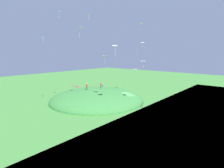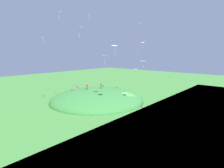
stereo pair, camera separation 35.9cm
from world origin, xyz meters
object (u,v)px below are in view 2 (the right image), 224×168
at_px(kite_3, 80,28).
at_px(kite_7, 135,69).
at_px(person_watching_kites, 101,85).
at_px(mooring_post, 142,105).
at_px(kite_4, 137,50).
at_px(kite_5, 114,46).
at_px(person_walking_path, 103,86).
at_px(kite_8, 143,61).
at_px(kite_1, 60,12).
at_px(person_near_shore, 87,86).
at_px(kite_6, 89,15).
at_px(kite_10, 43,38).
at_px(kite_0, 143,43).
at_px(kite_2, 105,57).
at_px(kite_9, 140,24).

xyz_separation_m(kite_3, kite_7, (-8.70, -7.66, -8.72)).
bearing_deg(person_watching_kites, mooring_post, 130.44).
distance_m(kite_4, kite_5, 14.86).
bearing_deg(kite_4, kite_5, 106.37).
relative_size(person_walking_path, kite_5, 0.79).
bearing_deg(kite_8, kite_1, 32.60).
height_order(person_near_shore, kite_6, kite_6).
bearing_deg(kite_10, mooring_post, -142.94).
xyz_separation_m(person_near_shore, kite_8, (-14.37, -3.83, 6.62)).
distance_m(person_watching_kites, kite_5, 16.71).
height_order(person_walking_path, mooring_post, person_walking_path).
height_order(person_watching_kites, kite_0, kite_0).
distance_m(kite_10, mooring_post, 27.07).
bearing_deg(kite_8, person_walking_path, -23.94).
relative_size(person_near_shore, kite_2, 0.88).
relative_size(kite_4, kite_5, 0.79).
bearing_deg(kite_6, kite_2, 151.02).
relative_size(person_walking_path, kite_4, 1.00).
height_order(person_walking_path, kite_1, kite_1).
relative_size(kite_5, kite_9, 1.39).
relative_size(kite_3, kite_5, 0.96).
distance_m(person_walking_path, mooring_post, 23.23).
height_order(person_walking_path, kite_5, kite_5).
relative_size(kite_7, kite_8, 0.80).
bearing_deg(kite_6, kite_10, 89.30).
bearing_deg(mooring_post, kite_0, -56.62).
height_order(kite_7, mooring_post, kite_7).
xyz_separation_m(kite_1, kite_5, (-14.50, -2.04, -7.82)).
bearing_deg(kite_9, kite_1, 65.39).
distance_m(person_watching_kites, kite_6, 19.30).
relative_size(kite_1, kite_6, 1.21).
height_order(kite_2, kite_3, kite_3).
distance_m(person_watching_kites, person_near_shore, 3.87).
bearing_deg(kite_5, kite_1, 8.02).
height_order(kite_7, kite_8, kite_8).
bearing_deg(kite_0, person_near_shore, 53.57).
relative_size(kite_0, kite_4, 0.86).
distance_m(kite_1, kite_3, 7.51).
height_order(kite_0, kite_10, kite_10).
bearing_deg(kite_0, kite_10, 60.12).
bearing_deg(kite_4, kite_0, -93.45).
relative_size(person_walking_path, kite_10, 1.36).
distance_m(person_near_shore, kite_1, 18.65).
bearing_deg(kite_6, kite_3, 130.12).
relative_size(kite_4, mooring_post, 1.36).
height_order(kite_5, kite_8, kite_5).
bearing_deg(person_walking_path, kite_6, 117.57).
distance_m(kite_0, kite_1, 22.14).
height_order(person_walking_path, kite_6, kite_6).
bearing_deg(kite_4, person_walking_path, -11.73).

